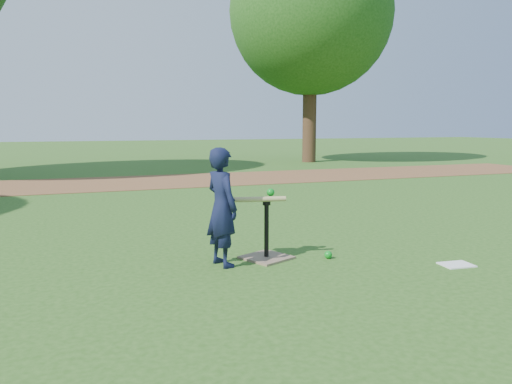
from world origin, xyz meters
name	(u,v)px	position (x,y,z in m)	size (l,w,h in m)	color
ground	(270,262)	(0.00, 0.00, 0.00)	(80.00, 80.00, 0.00)	#285116
dirt_strip	(151,182)	(0.00, 7.50, 0.01)	(24.00, 3.00, 0.01)	brown
child	(222,207)	(-0.48, 0.05, 0.57)	(0.42, 0.27, 1.15)	#101632
wiffle_ball_ground	(328,255)	(0.60, -0.10, 0.04)	(0.08, 0.08, 0.08)	#0C8B1C
clipboard	(457,265)	(1.65, -0.77, 0.01)	(0.30, 0.23, 0.01)	white
batting_tee	(266,248)	(0.01, 0.12, 0.11)	(0.57, 0.57, 0.61)	#816852
swing_action	(256,198)	(-0.11, 0.11, 0.63)	(0.63, 0.18, 0.13)	tan
tree_right	(311,13)	(6.50, 12.00, 5.29)	(5.80, 5.80, 8.21)	#382316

